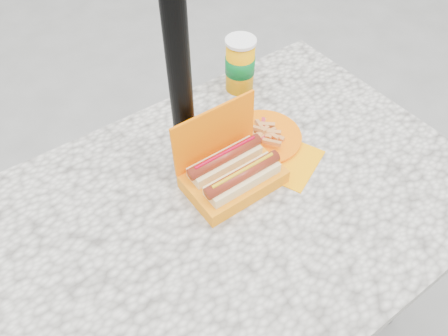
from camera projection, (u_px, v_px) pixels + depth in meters
ground at (225, 329)px, 1.57m from camera, size 60.00×60.00×0.00m
picnic_table at (225, 230)px, 1.08m from camera, size 1.20×0.80×0.75m
umbrella_pole at (176, 38)px, 0.82m from camera, size 0.05×0.05×2.20m
hotdog_box at (232, 172)px, 1.01m from camera, size 0.22×0.15×0.18m
fries_plate at (264, 138)px, 1.13m from camera, size 0.21×0.29×0.04m
soda_cup at (240, 65)px, 1.22m from camera, size 0.09×0.09×0.16m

